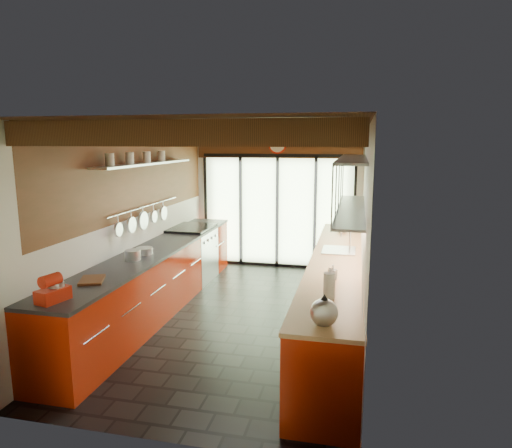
# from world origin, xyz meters

# --- Properties ---
(ground) EXTENTS (5.50, 5.50, 0.00)m
(ground) POSITION_xyz_m (0.00, 0.00, 0.00)
(ground) COLOR black
(ground) RESTS_ON ground
(room_shell) EXTENTS (5.50, 5.50, 5.50)m
(room_shell) POSITION_xyz_m (0.00, 0.00, 1.65)
(room_shell) COLOR silver
(room_shell) RESTS_ON ground
(ceiling_beams) EXTENTS (3.14, 5.06, 4.90)m
(ceiling_beams) POSITION_xyz_m (-0.00, 0.38, 2.46)
(ceiling_beams) COLOR #593316
(ceiling_beams) RESTS_ON ground
(glass_door) EXTENTS (2.95, 0.10, 2.90)m
(glass_door) POSITION_xyz_m (0.00, 2.69, 1.66)
(glass_door) COLOR #C6EAAD
(glass_door) RESTS_ON ground
(left_counter) EXTENTS (0.68, 5.00, 0.92)m
(left_counter) POSITION_xyz_m (-1.28, 0.00, 0.46)
(left_counter) COLOR #A51F06
(left_counter) RESTS_ON ground
(range_stove) EXTENTS (0.66, 0.90, 0.97)m
(range_stove) POSITION_xyz_m (-1.28, 1.45, 0.47)
(range_stove) COLOR silver
(range_stove) RESTS_ON ground
(right_counter) EXTENTS (0.68, 5.00, 0.92)m
(right_counter) POSITION_xyz_m (1.27, 0.00, 0.46)
(right_counter) COLOR #A51F06
(right_counter) RESTS_ON ground
(sink_assembly) EXTENTS (0.45, 0.52, 0.43)m
(sink_assembly) POSITION_xyz_m (1.29, 0.40, 0.96)
(sink_assembly) COLOR silver
(sink_assembly) RESTS_ON right_counter
(upper_cabinets_right) EXTENTS (0.34, 3.00, 3.00)m
(upper_cabinets_right) POSITION_xyz_m (1.43, 0.30, 1.85)
(upper_cabinets_right) COLOR silver
(upper_cabinets_right) RESTS_ON ground
(left_wall_fixtures) EXTENTS (0.28, 2.60, 0.96)m
(left_wall_fixtures) POSITION_xyz_m (-1.47, 0.18, 1.85)
(left_wall_fixtures) COLOR silver
(left_wall_fixtures) RESTS_ON ground
(stand_mixer) EXTENTS (0.24, 0.33, 0.27)m
(stand_mixer) POSITION_xyz_m (-1.27, -2.24, 1.03)
(stand_mixer) COLOR red
(stand_mixer) RESTS_ON left_counter
(pot_large) EXTENTS (0.24, 0.24, 0.13)m
(pot_large) POSITION_xyz_m (-1.27, -0.68, 0.98)
(pot_large) COLOR silver
(pot_large) RESTS_ON left_counter
(pot_small) EXTENTS (0.23, 0.23, 0.09)m
(pot_small) POSITION_xyz_m (-1.27, -0.36, 0.96)
(pot_small) COLOR silver
(pot_small) RESTS_ON left_counter
(cutting_board) EXTENTS (0.35, 0.40, 0.03)m
(cutting_board) POSITION_xyz_m (-1.27, -1.60, 0.93)
(cutting_board) COLOR brown
(cutting_board) RESTS_ON left_counter
(kettle) EXTENTS (0.27, 0.31, 0.27)m
(kettle) POSITION_xyz_m (1.27, -2.25, 1.04)
(kettle) COLOR silver
(kettle) RESTS_ON right_counter
(paper_towel) EXTENTS (0.15, 0.15, 0.31)m
(paper_towel) POSITION_xyz_m (1.27, -1.61, 1.05)
(paper_towel) COLOR white
(paper_towel) RESTS_ON right_counter
(soap_bottle) EXTENTS (0.10, 0.10, 0.17)m
(soap_bottle) POSITION_xyz_m (1.27, -0.97, 1.00)
(soap_bottle) COLOR silver
(soap_bottle) RESTS_ON right_counter
(bowl) EXTENTS (0.20, 0.20, 0.05)m
(bowl) POSITION_xyz_m (1.27, 1.72, 0.94)
(bowl) COLOR silver
(bowl) RESTS_ON right_counter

